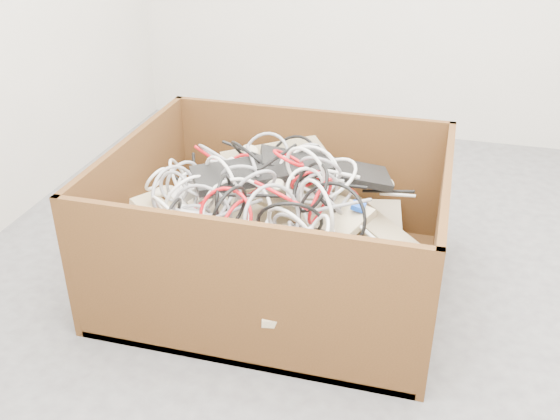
% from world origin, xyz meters
% --- Properties ---
extents(ground, '(3.00, 3.00, 0.00)m').
position_xyz_m(ground, '(0.00, 0.00, 0.00)').
color(ground, '#49484B').
rests_on(ground, ground).
extents(cardboard_box, '(1.15, 0.95, 0.53)m').
position_xyz_m(cardboard_box, '(-0.27, -0.12, 0.14)').
color(cardboard_box, '#3E260F').
rests_on(cardboard_box, ground).
extents(keyboard_pile, '(1.20, 1.00, 0.40)m').
position_xyz_m(keyboard_pile, '(-0.27, -0.07, 0.28)').
color(keyboard_pile, beige).
rests_on(keyboard_pile, cardboard_box).
extents(mice_scatter, '(0.89, 0.67, 0.20)m').
position_xyz_m(mice_scatter, '(-0.31, -0.14, 0.35)').
color(mice_scatter, beige).
rests_on(mice_scatter, keyboard_pile).
extents(power_strip_left, '(0.21, 0.25, 0.12)m').
position_xyz_m(power_strip_left, '(-0.54, -0.09, 0.37)').
color(power_strip_left, silver).
rests_on(power_strip_left, keyboard_pile).
extents(power_strip_right, '(0.26, 0.08, 0.09)m').
position_xyz_m(power_strip_right, '(-0.42, -0.34, 0.35)').
color(power_strip_right, silver).
rests_on(power_strip_right, keyboard_pile).
extents(vga_plug, '(0.05, 0.05, 0.03)m').
position_xyz_m(vga_plug, '(0.03, -0.10, 0.36)').
color(vga_plug, blue).
rests_on(vga_plug, keyboard_pile).
extents(cable_tangle, '(1.01, 0.81, 0.43)m').
position_xyz_m(cable_tangle, '(-0.30, -0.20, 0.41)').
color(cable_tangle, gray).
rests_on(cable_tangle, keyboard_pile).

